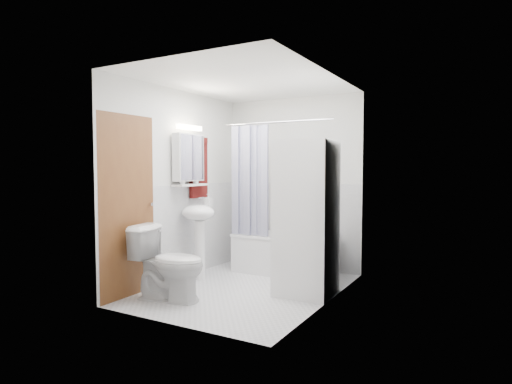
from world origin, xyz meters
The scene contains 20 objects.
floor centered at (0.00, 0.00, 0.00)m, with size 2.60×2.60×0.00m, color silver.
room_walls centered at (0.00, 0.00, 1.49)m, with size 2.60×2.60×2.60m.
wainscot centered at (0.00, 0.29, 0.60)m, with size 1.98×2.58×2.58m.
door centered at (-0.95, -0.55, 1.00)m, with size 0.05×2.00×2.00m.
bathtub centered at (0.06, 0.92, 0.28)m, with size 1.34×0.64×0.52m.
tub_spout centered at (0.26, 1.25, 0.84)m, with size 0.04×0.04×0.12m, color silver.
curtain_rod centered at (0.06, 0.66, 2.00)m, with size 0.02×0.02×1.52m, color silver.
shower_curtain centered at (-0.33, 0.66, 1.25)m, with size 0.55×0.02×1.45m.
sink centered at (-0.75, 0.10, 0.70)m, with size 0.44×0.37×1.04m.
medicine_cabinet centered at (-0.90, 0.10, 1.57)m, with size 0.13×0.50×0.71m.
shelf centered at (-0.89, 0.10, 1.20)m, with size 0.18×0.54×0.03m, color silver.
shower_caddy centered at (0.31, 1.24, 1.15)m, with size 0.22×0.06×0.02m, color silver.
towel centered at (-0.94, 0.35, 1.44)m, with size 0.07×0.34×0.82m.
washer_dryer centered at (0.68, 0.18, 0.86)m, with size 0.65×0.64×1.72m.
toilet centered at (-0.52, -0.75, 0.39)m, with size 0.45×0.80×0.78m, color white.
soap_pump centered at (-0.71, 0.25, 0.95)m, with size 0.08×0.17×0.08m, color gray.
shelf_bottle centered at (-0.89, -0.05, 1.25)m, with size 0.07×0.18×0.07m, color gray.
shelf_cup centered at (-0.89, 0.22, 1.26)m, with size 0.10×0.09×0.10m, color gray.
shampoo_a centered at (0.35, 1.24, 1.23)m, with size 0.13×0.17×0.13m, color gray.
shampoo_b centered at (0.47, 1.24, 1.20)m, with size 0.08×0.21×0.08m, color #262596.
Camera 1 is at (2.51, -4.24, 1.42)m, focal length 30.00 mm.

